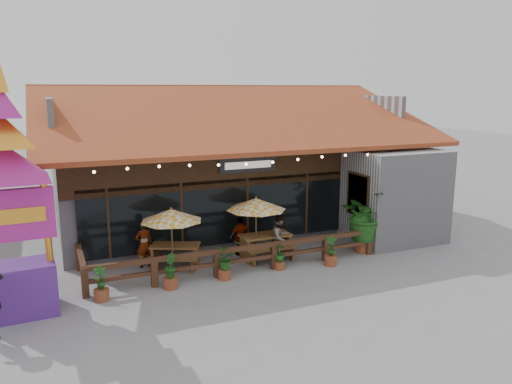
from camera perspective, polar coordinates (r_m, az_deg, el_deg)
name	(u,v)px	position (r m, az deg, el deg)	size (l,w,h in m)	color
ground	(281,262)	(17.55, 2.84, -7.97)	(100.00, 100.00, 0.00)	gray
restaurant_building	(224,171)	(23.04, -3.71, 2.43)	(15.50, 14.73, 6.09)	#A5A6AA
patio_railing	(222,256)	(16.30, -3.92, -7.26)	(10.00, 2.60, 0.92)	#4D2B1B
umbrella_left	(171,215)	(16.37, -9.66, -2.66)	(2.23, 2.23, 2.17)	brown
umbrella_right	(256,204)	(17.38, 0.01, -1.41)	(2.56, 2.56, 2.25)	brown
picnic_table_left	(175,252)	(17.13, -9.21, -6.76)	(2.06, 1.96, 0.78)	brown
picnic_table_right	(265,242)	(17.77, 1.08, -5.74)	(1.80, 1.55, 0.86)	brown
thai_sign_tower	(8,170)	(14.10, -26.47, 2.22)	(2.84, 2.84, 7.35)	#522383
tropical_plant	(364,217)	(18.64, 12.24, -2.75)	(2.10, 1.96, 2.34)	brown
diner_a	(144,244)	(17.21, -12.65, -5.83)	(0.59, 0.39, 1.61)	#392212
diner_b	(280,238)	(17.58, 2.81, -5.23)	(0.77, 0.60, 1.58)	#392212
diner_c	(241,236)	(18.05, -1.77, -5.06)	(0.82, 0.34, 1.40)	#392212
planter_a	(101,286)	(15.01, -17.30, -10.21)	(0.43, 0.43, 1.04)	brown
planter_b	(170,273)	(15.37, -9.78, -9.13)	(0.44, 0.44, 1.07)	brown
planter_c	(224,262)	(15.86, -3.64, -8.03)	(0.79, 0.77, 0.99)	brown
planter_d	(280,257)	(16.71, 2.73, -7.49)	(0.42, 0.42, 0.87)	brown
planter_e	(331,253)	(17.25, 8.53, -6.90)	(0.44, 0.44, 1.05)	brown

